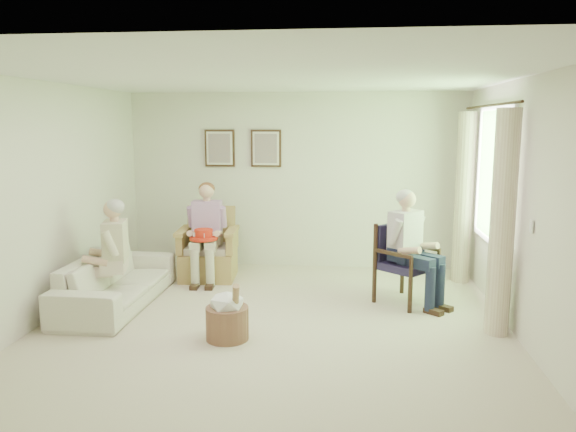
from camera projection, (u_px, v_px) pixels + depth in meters
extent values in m
plane|color=beige|center=(271.00, 331.00, 5.88)|extent=(5.50, 5.50, 0.00)
cube|color=silver|center=(296.00, 181.00, 8.37)|extent=(5.00, 0.04, 2.60)
cube|color=silver|center=(199.00, 286.00, 2.97)|extent=(5.00, 0.04, 2.60)
cube|color=silver|center=(37.00, 204.00, 5.94)|extent=(0.04, 5.50, 2.60)
cube|color=silver|center=(528.00, 213.00, 5.40)|extent=(0.04, 5.50, 2.60)
cube|color=white|center=(270.00, 76.00, 5.46)|extent=(5.00, 5.50, 0.02)
cube|color=#2D6B23|center=(495.00, 175.00, 6.54)|extent=(0.02, 1.40, 1.50)
cube|color=white|center=(498.00, 107.00, 6.41)|extent=(0.04, 1.52, 0.06)
cube|color=white|center=(490.00, 241.00, 6.67)|extent=(0.04, 1.52, 0.06)
cylinder|color=#382114|center=(490.00, 105.00, 6.42)|extent=(0.03, 2.50, 0.03)
cylinder|color=beige|center=(502.00, 223.00, 5.66)|extent=(0.34, 0.34, 2.30)
cylinder|color=beige|center=(464.00, 198.00, 7.58)|extent=(0.34, 0.34, 2.30)
cube|color=#382114|center=(220.00, 148.00, 8.38)|extent=(0.45, 0.03, 0.55)
cube|color=silver|center=(219.00, 148.00, 8.36)|extent=(0.39, 0.01, 0.49)
cube|color=tan|center=(219.00, 148.00, 8.35)|extent=(0.33, 0.01, 0.43)
cube|color=#382114|center=(266.00, 148.00, 8.31)|extent=(0.45, 0.03, 0.55)
cube|color=silver|center=(266.00, 148.00, 8.29)|extent=(0.39, 0.01, 0.49)
cube|color=tan|center=(266.00, 148.00, 8.28)|extent=(0.33, 0.01, 0.43)
cube|color=tan|center=(209.00, 265.00, 7.85)|extent=(0.73, 0.71, 0.38)
cube|color=beige|center=(208.00, 249.00, 7.79)|extent=(0.57, 0.55, 0.09)
cube|color=tan|center=(213.00, 226.00, 8.07)|extent=(0.68, 0.21, 0.57)
cube|color=tan|center=(184.00, 240.00, 7.83)|extent=(0.09, 0.66, 0.27)
cube|color=tan|center=(232.00, 242.00, 7.76)|extent=(0.09, 0.66, 0.27)
cylinder|color=black|center=(384.00, 292.00, 6.56)|extent=(0.05, 0.05, 0.41)
cylinder|color=black|center=(433.00, 293.00, 6.50)|extent=(0.05, 0.05, 0.41)
cylinder|color=black|center=(381.00, 279.00, 7.07)|extent=(0.05, 0.05, 0.41)
cylinder|color=black|center=(427.00, 281.00, 7.01)|extent=(0.05, 0.05, 0.41)
cube|color=#1F1A39|center=(407.00, 266.00, 6.74)|extent=(0.54, 0.52, 0.09)
cube|color=#1F1A39|center=(405.00, 241.00, 6.95)|extent=(0.50, 0.07, 0.47)
imported|color=silver|center=(117.00, 281.00, 6.68)|extent=(2.04, 0.80, 0.60)
cube|color=beige|center=(208.00, 238.00, 7.76)|extent=(0.40, 0.26, 0.16)
cube|color=#BF8CC6|center=(207.00, 217.00, 7.74)|extent=(0.39, 0.24, 0.46)
sphere|color=#DDAD8E|center=(207.00, 191.00, 7.67)|extent=(0.21, 0.21, 0.21)
ellipsoid|color=brown|center=(207.00, 189.00, 7.69)|extent=(0.22, 0.22, 0.18)
cube|color=beige|center=(196.00, 244.00, 7.57)|extent=(0.14, 0.44, 0.13)
cube|color=beige|center=(211.00, 245.00, 7.55)|extent=(0.14, 0.44, 0.13)
cylinder|color=beige|center=(193.00, 267.00, 7.41)|extent=(0.12, 0.12, 0.49)
cylinder|color=beige|center=(208.00, 267.00, 7.39)|extent=(0.12, 0.12, 0.49)
cube|color=#1B223D|center=(407.00, 253.00, 6.72)|extent=(0.40, 0.26, 0.16)
cube|color=silver|center=(408.00, 230.00, 6.69)|extent=(0.39, 0.24, 0.46)
sphere|color=#DDAD8E|center=(409.00, 199.00, 6.62)|extent=(0.21, 0.21, 0.21)
ellipsoid|color=#B7B2AD|center=(409.00, 197.00, 6.64)|extent=(0.22, 0.22, 0.18)
cube|color=#1B223D|center=(400.00, 261.00, 6.52)|extent=(0.14, 0.44, 0.13)
cube|color=#1B223D|center=(418.00, 262.00, 6.50)|extent=(0.14, 0.44, 0.13)
cylinder|color=#1B223D|center=(401.00, 289.00, 6.37)|extent=(0.12, 0.12, 0.51)
cylinder|color=#1B223D|center=(419.00, 290.00, 6.35)|extent=(0.12, 0.12, 0.51)
cube|color=beige|center=(114.00, 264.00, 6.58)|extent=(0.42, 0.26, 0.16)
cube|color=beige|center=(113.00, 240.00, 6.55)|extent=(0.41, 0.24, 0.46)
sphere|color=#DDAD8E|center=(111.00, 209.00, 6.48)|extent=(0.21, 0.21, 0.21)
ellipsoid|color=#B7B2AD|center=(112.00, 206.00, 6.50)|extent=(0.22, 0.22, 0.18)
cube|color=beige|center=(97.00, 272.00, 6.38)|extent=(0.14, 0.44, 0.13)
cube|color=beige|center=(114.00, 273.00, 6.36)|extent=(0.14, 0.44, 0.13)
cylinder|color=beige|center=(91.00, 297.00, 6.22)|extent=(0.12, 0.12, 0.42)
cylinder|color=beige|center=(108.00, 298.00, 6.20)|extent=(0.12, 0.12, 0.42)
cylinder|color=red|center=(204.00, 238.00, 7.48)|extent=(0.37, 0.37, 0.04)
cylinder|color=red|center=(204.00, 234.00, 7.47)|extent=(0.25, 0.25, 0.12)
cube|color=white|center=(213.00, 234.00, 7.46)|extent=(0.04, 0.01, 0.05)
cube|color=white|center=(209.00, 232.00, 7.59)|extent=(0.02, 0.05, 0.05)
cube|color=white|center=(198.00, 232.00, 7.56)|extent=(0.04, 0.03, 0.05)
cube|color=white|center=(194.00, 235.00, 7.41)|extent=(0.04, 0.03, 0.05)
cube|color=white|center=(204.00, 236.00, 7.35)|extent=(0.02, 0.05, 0.05)
cylinder|color=#B07A5F|center=(227.00, 323.00, 5.63)|extent=(0.47, 0.47, 0.34)
ellipsoid|color=white|center=(227.00, 303.00, 5.59)|extent=(0.38, 0.38, 0.23)
cylinder|color=#A57F56|center=(235.00, 304.00, 5.54)|extent=(0.17, 0.31, 0.50)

